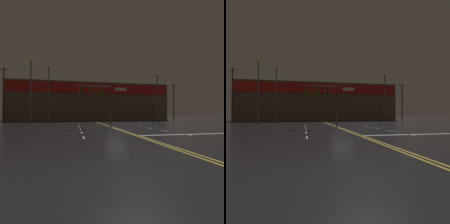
{
  "view_description": "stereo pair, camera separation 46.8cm",
  "coord_description": "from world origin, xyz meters",
  "views": [
    {
      "loc": [
        -4.85,
        -19.89,
        1.65
      ],
      "look_at": [
        0.0,
        2.51,
        2.0
      ],
      "focal_mm": 28.0,
      "sensor_mm": 36.0,
      "label": 1
    },
    {
      "loc": [
        -4.39,
        -19.99,
        1.65
      ],
      "look_at": [
        0.0,
        2.51,
        2.0
      ],
      "focal_mm": 28.0,
      "sensor_mm": 36.0,
      "label": 2
    }
  ],
  "objects": [
    {
      "name": "ground_plane",
      "position": [
        0.0,
        0.0,
        0.0
      ],
      "size": [
        200.0,
        200.0,
        0.0
      ],
      "primitive_type": "plane",
      "color": "black"
    },
    {
      "name": "road_markings",
      "position": [
        0.7,
        -1.15,
        0.0
      ],
      "size": [
        12.44,
        60.0,
        0.01
      ],
      "color": "gold",
      "rests_on": "ground"
    },
    {
      "name": "traffic_signal_median",
      "position": [
        -2.14,
        2.34,
        4.36
      ],
      "size": [
        4.56,
        0.36,
        5.55
      ],
      "color": "#38383D",
      "rests_on": "ground"
    },
    {
      "name": "traffic_signal_corner_northeast",
      "position": [
        9.22,
        9.88,
        2.73
      ],
      "size": [
        0.42,
        0.36,
        3.71
      ],
      "color": "#38383D",
      "rests_on": "ground"
    },
    {
      "name": "traffic_signal_corner_northwest",
      "position": [
        -8.46,
        8.6,
        2.32
      ],
      "size": [
        0.42,
        0.36,
        3.16
      ],
      "color": "#38383D",
      "rests_on": "ground"
    },
    {
      "name": "streetlight_near_left",
      "position": [
        11.74,
        12.87,
        6.43
      ],
      "size": [
        0.56,
        0.56,
        10.17
      ],
      "color": "#59595E",
      "rests_on": "ground"
    },
    {
      "name": "streetlight_near_right",
      "position": [
        -11.74,
        10.4,
        6.69
      ],
      "size": [
        0.56,
        0.56,
        10.66
      ],
      "color": "#59595E",
      "rests_on": "ground"
    },
    {
      "name": "streetlight_far_left",
      "position": [
        -10.02,
        17.86,
        7.38
      ],
      "size": [
        0.56,
        0.56,
        11.93
      ],
      "color": "#59595E",
      "rests_on": "ground"
    },
    {
      "name": "building_backdrop",
      "position": [
        0.0,
        31.29,
        5.22
      ],
      "size": [
        43.28,
        10.23,
        10.41
      ],
      "color": "brown",
      "rests_on": "ground"
    },
    {
      "name": "utility_pole_row",
      "position": [
        -1.17,
        23.91,
        5.95
      ],
      "size": [
        45.02,
        0.26,
        12.53
      ],
      "color": "#4C3828",
      "rests_on": "ground"
    }
  ]
}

